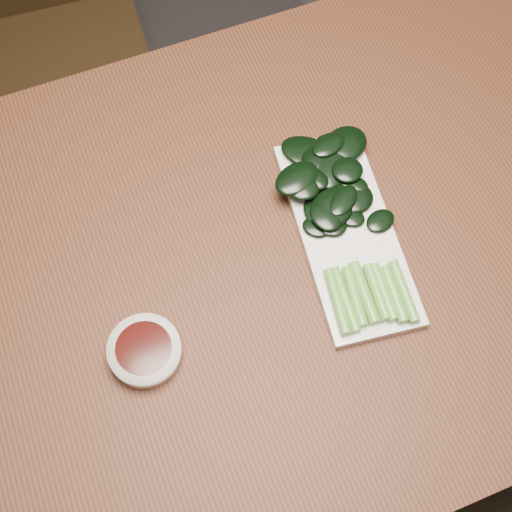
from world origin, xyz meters
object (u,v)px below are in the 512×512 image
object	(u,v)px
chair_far	(47,27)
serving_plate	(346,233)
table	(276,268)
gai_lan	(337,200)
sauce_bowl	(145,351)

from	to	relation	value
chair_far	serving_plate	xyz separation A→B (m)	(0.30, -0.80, 0.27)
table	serving_plate	world-z (taller)	serving_plate
serving_plate	gai_lan	bearing A→B (deg)	85.01
table	gai_lan	size ratio (longest dim) A/B	4.12
table	gai_lan	bearing A→B (deg)	13.99
serving_plate	gai_lan	xyz separation A→B (m)	(0.00, 0.04, 0.02)
table	gai_lan	xyz separation A→B (m)	(0.10, 0.03, 0.10)
serving_plate	sauce_bowl	bearing A→B (deg)	-168.61
table	gai_lan	world-z (taller)	gai_lan
chair_far	sauce_bowl	bearing A→B (deg)	-86.81
sauce_bowl	serving_plate	xyz separation A→B (m)	(0.31, 0.06, -0.01)
sauce_bowl	serving_plate	size ratio (longest dim) A/B	0.28
chair_far	serving_plate	bearing A→B (deg)	-65.26
sauce_bowl	serving_plate	bearing A→B (deg)	11.39
serving_plate	chair_far	bearing A→B (deg)	110.30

